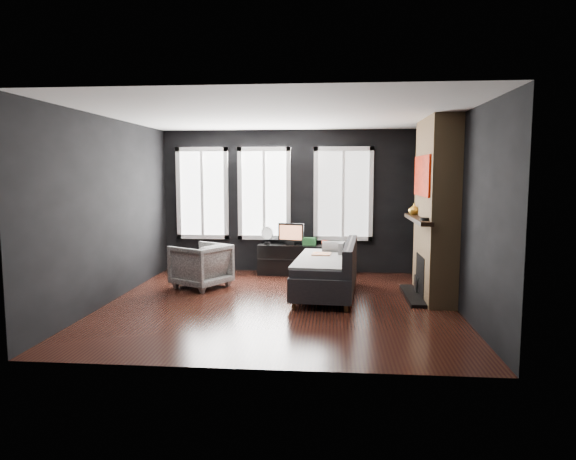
# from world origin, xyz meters

# --- Properties ---
(floor) EXTENTS (5.00, 5.00, 0.00)m
(floor) POSITION_xyz_m (0.00, 0.00, 0.00)
(floor) COLOR black
(floor) RESTS_ON ground
(ceiling) EXTENTS (5.00, 5.00, 0.00)m
(ceiling) POSITION_xyz_m (0.00, 0.00, 2.70)
(ceiling) COLOR white
(ceiling) RESTS_ON ground
(wall_back) EXTENTS (5.00, 0.02, 2.70)m
(wall_back) POSITION_xyz_m (0.00, 2.50, 1.35)
(wall_back) COLOR black
(wall_back) RESTS_ON ground
(wall_left) EXTENTS (0.02, 5.00, 2.70)m
(wall_left) POSITION_xyz_m (-2.50, 0.00, 1.35)
(wall_left) COLOR black
(wall_left) RESTS_ON ground
(wall_right) EXTENTS (0.02, 5.00, 2.70)m
(wall_right) POSITION_xyz_m (2.50, 0.00, 1.35)
(wall_right) COLOR black
(wall_right) RESTS_ON ground
(windows) EXTENTS (4.00, 0.16, 1.76)m
(windows) POSITION_xyz_m (-0.45, 2.46, 2.38)
(windows) COLOR white
(windows) RESTS_ON wall_back
(fireplace) EXTENTS (0.70, 1.62, 2.70)m
(fireplace) POSITION_xyz_m (2.30, 0.60, 1.35)
(fireplace) COLOR #93724C
(fireplace) RESTS_ON floor
(sofa) EXTENTS (1.13, 2.04, 0.85)m
(sofa) POSITION_xyz_m (0.66, 0.60, 0.42)
(sofa) COLOR black
(sofa) RESTS_ON floor
(stripe_pillow) EXTENTS (0.13, 0.34, 0.33)m
(stripe_pillow) POSITION_xyz_m (0.91, 1.02, 0.61)
(stripe_pillow) COLOR gray
(stripe_pillow) RESTS_ON sofa
(armchair) EXTENTS (1.03, 1.04, 0.80)m
(armchair) POSITION_xyz_m (-1.41, 0.98, 0.40)
(armchair) COLOR white
(armchair) RESTS_ON floor
(media_console) EXTENTS (1.66, 0.60, 0.56)m
(media_console) POSITION_xyz_m (0.20, 2.24, 0.28)
(media_console) COLOR black
(media_console) RESTS_ON floor
(monitor) EXTENTS (0.51, 0.22, 0.45)m
(monitor) POSITION_xyz_m (-0.02, 2.24, 0.79)
(monitor) COLOR black
(monitor) RESTS_ON media_console
(desk_fan) EXTENTS (0.30, 0.30, 0.34)m
(desk_fan) POSITION_xyz_m (-0.47, 2.27, 0.73)
(desk_fan) COLOR gray
(desk_fan) RESTS_ON media_console
(mug) EXTENTS (0.14, 0.12, 0.12)m
(mug) POSITION_xyz_m (0.61, 2.14, 0.62)
(mug) COLOR red
(mug) RESTS_ON media_console
(book) EXTENTS (0.15, 0.04, 0.20)m
(book) POSITION_xyz_m (0.81, 2.27, 0.66)
(book) COLOR tan
(book) RESTS_ON media_console
(storage_box) EXTENTS (0.25, 0.17, 0.13)m
(storage_box) POSITION_xyz_m (0.33, 2.21, 0.63)
(storage_box) COLOR #27672F
(storage_box) RESTS_ON media_console
(mantel_vase) EXTENTS (0.20, 0.20, 0.18)m
(mantel_vase) POSITION_xyz_m (2.05, 1.05, 1.32)
(mantel_vase) COLOR gold
(mantel_vase) RESTS_ON fireplace
(mantel_clock) EXTENTS (0.16, 0.16, 0.04)m
(mantel_clock) POSITION_xyz_m (2.05, 0.05, 1.25)
(mantel_clock) COLOR black
(mantel_clock) RESTS_ON fireplace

